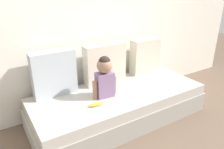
{
  "coord_description": "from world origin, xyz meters",
  "views": [
    {
      "loc": [
        -1.32,
        -1.96,
        1.6
      ],
      "look_at": [
        -0.1,
        0.0,
        0.63
      ],
      "focal_mm": 34.57,
      "sensor_mm": 36.0,
      "label": 1
    }
  ],
  "objects_px": {
    "throw_pillow_center": "(105,64)",
    "toddler": "(105,76)",
    "couch": "(119,105)",
    "throw_pillow_right": "(145,56)",
    "throw_pillow_left": "(54,73)",
    "banana": "(96,104)"
  },
  "relations": [
    {
      "from": "throw_pillow_right",
      "to": "banana",
      "type": "height_order",
      "value": "throw_pillow_right"
    },
    {
      "from": "couch",
      "to": "throw_pillow_right",
      "type": "xyz_separation_m",
      "value": [
        0.68,
        0.35,
        0.44
      ]
    },
    {
      "from": "throw_pillow_center",
      "to": "throw_pillow_right",
      "type": "distance_m",
      "value": 0.68
    },
    {
      "from": "throw_pillow_center",
      "to": "toddler",
      "type": "distance_m",
      "value": 0.41
    },
    {
      "from": "throw_pillow_right",
      "to": "banana",
      "type": "xyz_separation_m",
      "value": [
        -1.08,
        -0.5,
        -0.23
      ]
    },
    {
      "from": "throw_pillow_center",
      "to": "banana",
      "type": "xyz_separation_m",
      "value": [
        -0.4,
        -0.5,
        -0.24
      ]
    },
    {
      "from": "throw_pillow_right",
      "to": "throw_pillow_center",
      "type": "bearing_deg",
      "value": 180.0
    },
    {
      "from": "throw_pillow_left",
      "to": "toddler",
      "type": "distance_m",
      "value": 0.59
    },
    {
      "from": "throw_pillow_center",
      "to": "banana",
      "type": "height_order",
      "value": "throw_pillow_center"
    },
    {
      "from": "throw_pillow_left",
      "to": "throw_pillow_right",
      "type": "xyz_separation_m",
      "value": [
        1.36,
        0.0,
        -0.02
      ]
    },
    {
      "from": "throw_pillow_left",
      "to": "banana",
      "type": "distance_m",
      "value": 0.62
    },
    {
      "from": "throw_pillow_right",
      "to": "banana",
      "type": "relative_size",
      "value": 2.94
    },
    {
      "from": "throw_pillow_center",
      "to": "throw_pillow_right",
      "type": "height_order",
      "value": "throw_pillow_center"
    },
    {
      "from": "toddler",
      "to": "banana",
      "type": "bearing_deg",
      "value": -143.58
    },
    {
      "from": "throw_pillow_right",
      "to": "toddler",
      "type": "height_order",
      "value": "throw_pillow_right"
    },
    {
      "from": "throw_pillow_left",
      "to": "throw_pillow_center",
      "type": "height_order",
      "value": "throw_pillow_left"
    },
    {
      "from": "couch",
      "to": "throw_pillow_right",
      "type": "distance_m",
      "value": 0.88
    },
    {
      "from": "throw_pillow_left",
      "to": "throw_pillow_right",
      "type": "relative_size",
      "value": 1.07
    },
    {
      "from": "throw_pillow_right",
      "to": "toddler",
      "type": "bearing_deg",
      "value": -158.24
    },
    {
      "from": "throw_pillow_center",
      "to": "throw_pillow_right",
      "type": "xyz_separation_m",
      "value": [
        0.68,
        0.0,
        -0.01
      ]
    },
    {
      "from": "couch",
      "to": "throw_pillow_center",
      "type": "distance_m",
      "value": 0.57
    },
    {
      "from": "couch",
      "to": "toddler",
      "type": "height_order",
      "value": "toddler"
    }
  ]
}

